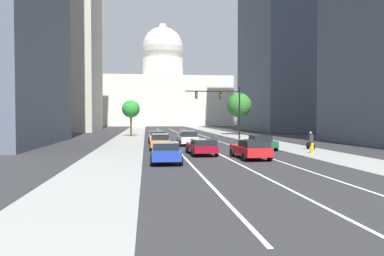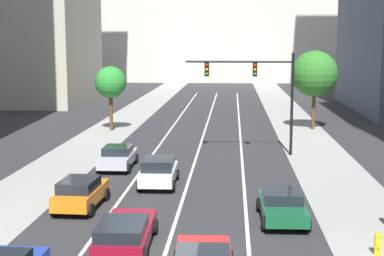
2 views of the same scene
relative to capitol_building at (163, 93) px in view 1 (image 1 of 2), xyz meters
name	(u,v)px [view 1 (image 1 of 2)]	position (x,y,z in m)	size (l,w,h in m)	color
ground_plane	(179,133)	(0.00, -64.55, -11.99)	(400.00, 400.00, 0.00)	#2B2B2D
sidewalk_left	(131,135)	(-8.60, -69.55, -11.99)	(4.51, 130.00, 0.01)	gray
sidewalk_right	(229,134)	(8.60, -69.55, -11.99)	(4.51, 130.00, 0.01)	gray
lane_stripe_left	(166,138)	(-3.17, -79.55, -11.98)	(0.16, 90.00, 0.01)	white
lane_stripe_center	(188,138)	(0.00, -79.55, -11.98)	(0.16, 90.00, 0.01)	white
lane_stripe_right	(209,138)	(3.17, -79.55, -11.98)	(0.16, 90.00, 0.01)	white
office_tower_far_left	(46,24)	(-27.51, -50.37, 11.16)	(22.31, 18.77, 46.22)	#B7AD99
office_tower_far_right	(293,12)	(26.04, -56.03, 14.19)	(19.27, 25.11, 52.30)	#4C5666
capitol_building	(163,93)	(0.00, 0.00, 0.00)	(47.12, 23.91, 36.76)	beige
car_silver	(157,137)	(-4.76, -89.21, -11.25)	(2.14, 4.47, 1.42)	#B2B5BA
car_blue	(166,152)	(-4.76, -108.16, -11.26)	(2.18, 4.63, 1.40)	#1E389E
car_red	(251,149)	(1.60, -106.80, -11.24)	(2.26, 4.53, 1.42)	red
car_white	(188,138)	(-1.58, -93.54, -11.17)	(2.11, 4.11, 1.59)	silver
car_orange	(160,141)	(-4.76, -98.17, -11.20)	(2.07, 4.19, 1.51)	orange
car_green	(261,142)	(4.76, -99.39, -11.28)	(2.18, 4.28, 1.35)	#14512D
car_crimson	(202,146)	(-1.58, -103.53, -11.27)	(2.20, 4.78, 1.35)	maroon
traffic_signal_mast	(223,102)	(4.36, -84.16, -6.89)	(7.59, 0.39, 7.22)	black
fire_hydrant	(312,148)	(7.99, -103.38, -11.53)	(0.26, 0.35, 0.91)	yellow
cyclist	(311,141)	(9.40, -100.12, -11.14)	(0.37, 1.70, 1.72)	black
street_tree_mid_left	(131,109)	(-8.50, -73.69, -7.62)	(2.85, 2.85, 5.83)	#51381E
street_tree_far_right	(239,105)	(9.91, -71.66, -6.88)	(4.20, 4.20, 7.22)	#51381E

